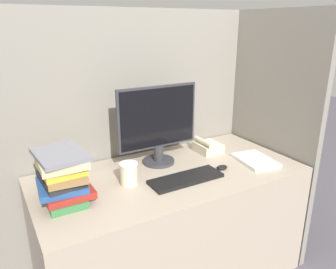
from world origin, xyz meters
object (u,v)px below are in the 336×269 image
object	(u,v)px
coffee_cup	(129,174)
desk_telephone	(208,147)
keyboard	(186,179)
mouse	(222,167)
book_stack	(62,177)
monitor	(158,126)

from	to	relation	value
coffee_cup	desk_telephone	size ratio (longest dim) A/B	0.68
keyboard	mouse	bearing A→B (deg)	2.80
book_stack	monitor	bearing A→B (deg)	15.50
mouse	desk_telephone	distance (m)	0.29
book_stack	desk_telephone	distance (m)	1.02
monitor	coffee_cup	xyz separation A→B (m)	(-0.28, -0.18, -0.18)
mouse	coffee_cup	xyz separation A→B (m)	(-0.56, 0.11, 0.05)
keyboard	coffee_cup	bearing A→B (deg)	158.03
keyboard	coffee_cup	size ratio (longest dim) A/B	3.44
monitor	keyboard	world-z (taller)	monitor
monitor	desk_telephone	size ratio (longest dim) A/B	2.90
monitor	book_stack	distance (m)	0.66
book_stack	desk_telephone	bearing A→B (deg)	9.36
coffee_cup	desk_telephone	bearing A→B (deg)	14.40
monitor	coffee_cup	bearing A→B (deg)	-147.63
monitor	mouse	xyz separation A→B (m)	(0.28, -0.28, -0.23)
mouse	coffee_cup	size ratio (longest dim) A/B	0.57
monitor	mouse	size ratio (longest dim) A/B	7.47
keyboard	desk_telephone	size ratio (longest dim) A/B	2.35
keyboard	book_stack	world-z (taller)	book_stack
keyboard	coffee_cup	world-z (taller)	coffee_cup
monitor	book_stack	world-z (taller)	monitor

